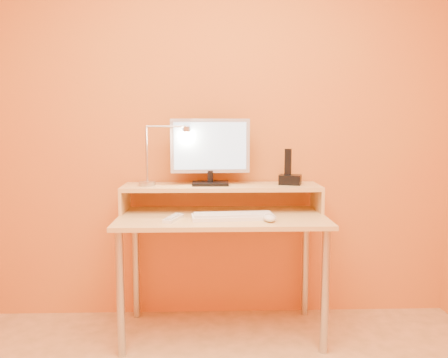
{
  "coord_description": "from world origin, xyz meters",
  "views": [
    {
      "loc": [
        -0.07,
        -1.38,
        1.25
      ],
      "look_at": [
        0.01,
        1.13,
        0.94
      ],
      "focal_mm": 35.93,
      "sensor_mm": 36.0,
      "label": 1
    }
  ],
  "objects_px": {
    "mouse": "(269,218)",
    "monitor_panel": "(210,146)",
    "phone_dock": "(290,180)",
    "keyboard": "(233,217)",
    "lamp_base": "(147,184)",
    "remote_control": "(174,218)"
  },
  "relations": [
    {
      "from": "keyboard",
      "to": "remote_control",
      "type": "distance_m",
      "value": 0.33
    },
    {
      "from": "monitor_panel",
      "to": "phone_dock",
      "type": "height_order",
      "value": "monitor_panel"
    },
    {
      "from": "remote_control",
      "to": "keyboard",
      "type": "bearing_deg",
      "value": 20.56
    },
    {
      "from": "keyboard",
      "to": "mouse",
      "type": "distance_m",
      "value": 0.21
    },
    {
      "from": "monitor_panel",
      "to": "lamp_base",
      "type": "height_order",
      "value": "monitor_panel"
    },
    {
      "from": "lamp_base",
      "to": "mouse",
      "type": "bearing_deg",
      "value": -22.18
    },
    {
      "from": "phone_dock",
      "to": "monitor_panel",
      "type": "bearing_deg",
      "value": -163.69
    },
    {
      "from": "monitor_panel",
      "to": "keyboard",
      "type": "relative_size",
      "value": 1.04
    },
    {
      "from": "lamp_base",
      "to": "mouse",
      "type": "height_order",
      "value": "lamp_base"
    },
    {
      "from": "monitor_panel",
      "to": "mouse",
      "type": "xyz_separation_m",
      "value": [
        0.32,
        -0.33,
        -0.38
      ]
    },
    {
      "from": "mouse",
      "to": "monitor_panel",
      "type": "bearing_deg",
      "value": 131.47
    },
    {
      "from": "monitor_panel",
      "to": "phone_dock",
      "type": "bearing_deg",
      "value": -4.08
    },
    {
      "from": "monitor_panel",
      "to": "lamp_base",
      "type": "bearing_deg",
      "value": -176.89
    },
    {
      "from": "monitor_panel",
      "to": "remote_control",
      "type": "distance_m",
      "value": 0.52
    },
    {
      "from": "monitor_panel",
      "to": "keyboard",
      "type": "xyz_separation_m",
      "value": [
        0.13,
        -0.26,
        -0.39
      ]
    },
    {
      "from": "phone_dock",
      "to": "mouse",
      "type": "xyz_separation_m",
      "value": [
        -0.17,
        -0.32,
        -0.17
      ]
    },
    {
      "from": "lamp_base",
      "to": "remote_control",
      "type": "relative_size",
      "value": 0.51
    },
    {
      "from": "monitor_panel",
      "to": "remote_control",
      "type": "bearing_deg",
      "value": -129.82
    },
    {
      "from": "lamp_base",
      "to": "keyboard",
      "type": "bearing_deg",
      "value": -23.02
    },
    {
      "from": "monitor_panel",
      "to": "phone_dock",
      "type": "distance_m",
      "value": 0.53
    },
    {
      "from": "mouse",
      "to": "remote_control",
      "type": "height_order",
      "value": "mouse"
    },
    {
      "from": "keyboard",
      "to": "remote_control",
      "type": "xyz_separation_m",
      "value": [
        -0.33,
        -0.02,
        -0.0
      ]
    }
  ]
}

